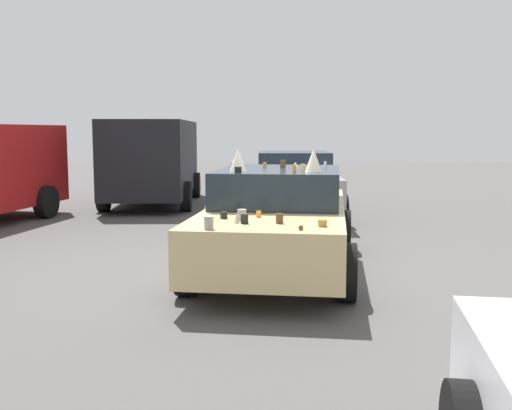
# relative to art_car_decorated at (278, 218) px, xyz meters

# --- Properties ---
(ground_plane) EXTENTS (60.00, 60.00, 0.00)m
(ground_plane) POSITION_rel_art_car_decorated_xyz_m (-0.05, 0.00, -0.71)
(ground_plane) COLOR #514F4C
(art_car_decorated) EXTENTS (4.75, 2.30, 1.68)m
(art_car_decorated) POSITION_rel_art_car_decorated_xyz_m (0.00, 0.00, 0.00)
(art_car_decorated) COLOR #D8BC7F
(art_car_decorated) RESTS_ON ground
(parked_van_near_right) EXTENTS (5.16, 2.49, 2.17)m
(parked_van_near_right) POSITION_rel_art_car_decorated_xyz_m (7.39, 3.41, 0.50)
(parked_van_near_right) COLOR black
(parked_van_near_right) RESTS_ON ground
(parked_sedan_row_back_far) EXTENTS (4.53, 2.13, 1.44)m
(parked_sedan_row_back_far) POSITION_rel_art_car_decorated_xyz_m (5.22, -0.25, 0.02)
(parked_sedan_row_back_far) COLOR gray
(parked_sedan_row_back_far) RESTS_ON ground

